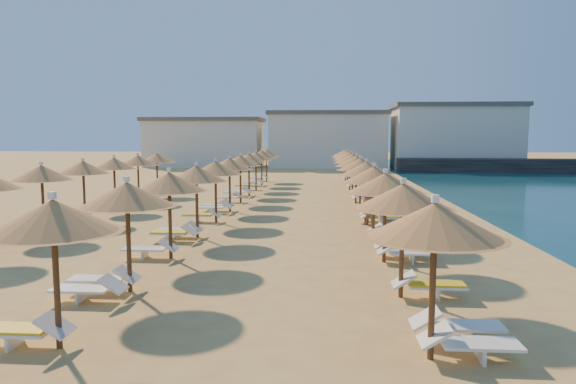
# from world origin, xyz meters

# --- Properties ---
(ground) EXTENTS (220.00, 220.00, 0.00)m
(ground) POSITION_xyz_m (0.00, 0.00, 0.00)
(ground) COLOR tan
(ground) RESTS_ON ground
(jetty) EXTENTS (30.19, 5.85, 1.50)m
(jetty) POSITION_xyz_m (25.79, 38.08, 0.75)
(jetty) COLOR black
(jetty) RESTS_ON ground
(hotel_blocks) EXTENTS (48.03, 10.91, 8.10)m
(hotel_blocks) POSITION_xyz_m (3.69, 46.22, 3.70)
(hotel_blocks) COLOR silver
(hotel_blocks) RESTS_ON ground
(parasol_row_east) EXTENTS (2.61, 39.29, 3.06)m
(parasol_row_east) POSITION_xyz_m (4.13, 6.08, 2.54)
(parasol_row_east) COLOR brown
(parasol_row_east) RESTS_ON ground
(parasol_row_west) EXTENTS (2.61, 39.29, 3.06)m
(parasol_row_west) POSITION_xyz_m (-2.96, 6.08, 2.54)
(parasol_row_west) COLOR brown
(parasol_row_west) RESTS_ON ground
(parasol_row_inland) EXTENTS (2.61, 20.95, 3.06)m
(parasol_row_inland) POSITION_xyz_m (-9.41, 4.24, 2.54)
(parasol_row_inland) COLOR brown
(parasol_row_inland) RESTS_ON ground
(loungers) EXTENTS (16.77, 38.20, 0.66)m
(loungers) POSITION_xyz_m (-1.02, 5.76, 0.34)
(loungers) COLOR white
(loungers) RESTS_ON ground
(beachgoer_a) EXTENTS (0.41, 0.59, 1.56)m
(beachgoer_a) POSITION_xyz_m (4.51, -0.71, 0.78)
(beachgoer_a) COLOR tan
(beachgoer_a) RESTS_ON ground
(beachgoer_b) EXTENTS (1.05, 1.10, 1.79)m
(beachgoer_b) POSITION_xyz_m (4.20, 1.78, 0.89)
(beachgoer_b) COLOR tan
(beachgoer_b) RESTS_ON ground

